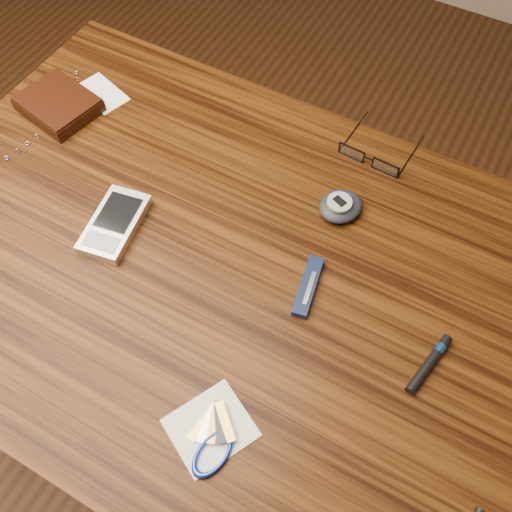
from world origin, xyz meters
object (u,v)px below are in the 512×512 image
(desk, at_px, (223,295))
(eyeglasses, at_px, (370,158))
(wallet_and_card, at_px, (59,104))
(pda_phone, at_px, (115,224))
(notepad_keys, at_px, (212,440))
(pocket_knife, at_px, (308,286))
(pedometer, at_px, (340,206))

(desk, distance_m, eyeglasses, 0.32)
(wallet_and_card, distance_m, pda_phone, 0.27)
(eyeglasses, height_order, pda_phone, eyeglasses)
(notepad_keys, xyz_separation_m, pocket_knife, (0.01, 0.24, 0.00))
(desk, xyz_separation_m, pocket_knife, (0.13, 0.02, 0.11))
(eyeglasses, bearing_deg, notepad_keys, -89.13)
(wallet_and_card, relative_size, pocket_knife, 1.74)
(desk, relative_size, pocket_knife, 10.30)
(pedometer, bearing_deg, notepad_keys, -88.70)
(eyeglasses, bearing_deg, wallet_and_card, -163.97)
(pda_phone, bearing_deg, wallet_and_card, 145.99)
(desk, distance_m, pedometer, 0.23)
(eyeglasses, height_order, pedometer, pedometer)
(pda_phone, xyz_separation_m, notepad_keys, (0.29, -0.20, -0.01))
(desk, relative_size, pedometer, 11.68)
(desk, height_order, pedometer, pedometer)
(desk, xyz_separation_m, notepad_keys, (0.12, -0.22, 0.11))
(pedometer, height_order, pocket_knife, pedometer)
(wallet_and_card, height_order, eyeglasses, wallet_and_card)
(eyeglasses, height_order, notepad_keys, eyeglasses)
(notepad_keys, height_order, pocket_knife, pocket_knife)
(wallet_and_card, bearing_deg, pda_phone, -34.01)
(notepad_keys, relative_size, pocket_knife, 1.26)
(desk, distance_m, notepad_keys, 0.27)
(desk, xyz_separation_m, wallet_and_card, (-0.39, 0.13, 0.12))
(desk, relative_size, notepad_keys, 8.19)
(pedometer, bearing_deg, wallet_and_card, -176.08)
(pocket_knife, bearing_deg, pda_phone, -171.44)
(wallet_and_card, xyz_separation_m, pedometer, (0.51, 0.03, -0.00))
(eyeglasses, xyz_separation_m, pocket_knife, (0.02, -0.25, -0.00))
(wallet_and_card, height_order, notepad_keys, wallet_and_card)
(notepad_keys, bearing_deg, pda_phone, 145.60)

